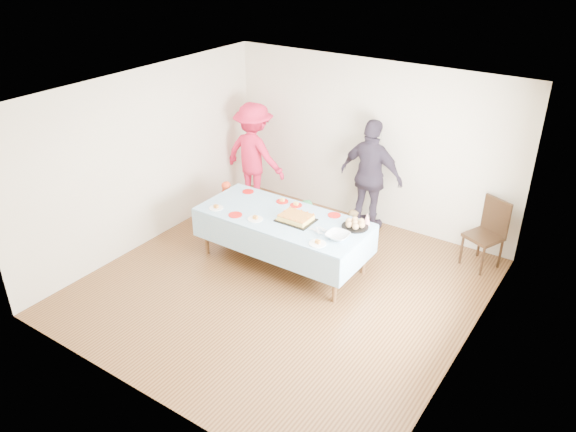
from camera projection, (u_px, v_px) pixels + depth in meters
The scene contains 22 objects.
ground at pixel (283, 286), 7.83m from camera, with size 5.00×5.00×0.00m, color #4B2C15.
room_walls at pixel (286, 170), 6.99m from camera, with size 5.04×5.04×2.72m.
party_table at pixel (283, 220), 8.05m from camera, with size 2.50×1.10×0.78m.
birthday_cake at pixel (296, 218), 7.89m from camera, with size 0.51×0.39×0.09m.
rolls_tray at pixel (355, 224), 7.71m from camera, with size 0.37×0.37×0.11m.
punch_bowl at pixel (338, 236), 7.44m from camera, with size 0.31×0.31×0.08m, color silver.
party_hat at pixel (367, 219), 7.77m from camera, with size 0.10×0.10×0.17m, color white.
fork_pile at pixel (317, 230), 7.59m from camera, with size 0.24×0.18×0.07m, color white, non-canonical shape.
plate_red_far_a at pixel (248, 192), 8.75m from camera, with size 0.18×0.18×0.01m, color red.
plate_red_far_b at pixel (282, 201), 8.44m from camera, with size 0.19×0.19×0.01m, color red.
plate_red_far_c at pixel (296, 205), 8.33m from camera, with size 0.18×0.18×0.01m, color red.
plate_red_far_d at pixel (334, 215), 8.04m from camera, with size 0.19×0.19×0.01m, color red.
plate_red_near at pixel (235, 215), 8.05m from camera, with size 0.20×0.20×0.01m, color red.
plate_white_left at pixel (216, 208), 8.25m from camera, with size 0.21×0.21×0.01m, color white.
plate_white_mid at pixel (255, 219), 7.94m from camera, with size 0.22×0.22×0.01m, color white.
plate_white_right at pixel (318, 244), 7.33m from camera, with size 0.23×0.23×0.01m, color white.
dining_chair at pixel (489, 229), 8.10m from camera, with size 0.59×0.59×1.04m.
toddler_left at pixel (228, 205), 9.14m from camera, with size 0.31×0.20×0.85m, color red.
toddler_mid at pixel (306, 222), 8.73m from camera, with size 0.36×0.24×0.74m, color #2A8047.
toddler_right at pixel (351, 232), 8.45m from camera, with size 0.36×0.28×0.74m, color tan.
adult_left at pixel (254, 155), 9.79m from camera, with size 1.19×0.68×1.84m, color #E11C43.
adult_right at pixel (371, 176), 8.92m from camera, with size 1.09×0.45×1.86m, color #332A3A.
Camera 1 is at (3.70, -5.34, 4.49)m, focal length 35.00 mm.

